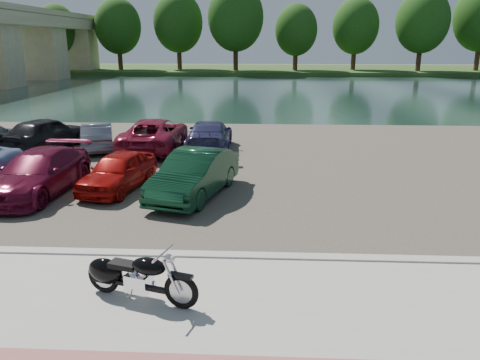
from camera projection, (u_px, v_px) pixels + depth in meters
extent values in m
plane|color=#595447|center=(191.00, 307.00, 8.69)|extent=(200.00, 200.00, 0.00)
cube|color=#A9A69F|center=(181.00, 337.00, 7.72)|extent=(60.00, 6.00, 0.10)
cube|color=#A9A69F|center=(204.00, 256.00, 10.59)|extent=(60.00, 0.30, 0.14)
cube|color=#433F36|center=(231.00, 161.00, 19.22)|extent=(60.00, 18.00, 0.04)
cube|color=#182B28|center=(251.00, 91.00, 47.00)|extent=(120.00, 40.00, 0.00)
cube|color=#244418|center=(256.00, 70.00, 77.56)|extent=(120.00, 24.00, 0.60)
cube|color=tan|center=(39.00, 51.00, 60.74)|extent=(6.00, 4.00, 7.20)
cube|color=tan|center=(75.00, 50.00, 72.23)|extent=(6.00, 4.00, 7.20)
cylinder|color=#3D2716|center=(59.00, 55.00, 71.20)|extent=(0.70, 0.70, 4.50)
ellipsoid|color=#143C10|center=(56.00, 30.00, 70.18)|extent=(6.30, 6.30, 7.56)
cylinder|color=#3D2716|center=(120.00, 53.00, 72.04)|extent=(0.70, 0.70, 4.95)
ellipsoid|color=#143C10|center=(118.00, 26.00, 70.92)|extent=(6.93, 6.93, 8.32)
cylinder|color=#3D2716|center=(179.00, 51.00, 72.88)|extent=(0.70, 0.70, 5.40)
ellipsoid|color=#143C10|center=(178.00, 22.00, 71.66)|extent=(7.56, 7.56, 9.07)
cylinder|color=#3D2716|center=(236.00, 50.00, 69.70)|extent=(0.70, 0.70, 5.85)
ellipsoid|color=#143C10|center=(236.00, 17.00, 68.37)|extent=(8.19, 8.19, 9.83)
cylinder|color=#3D2716|center=(295.00, 55.00, 70.80)|extent=(0.70, 0.70, 4.50)
ellipsoid|color=#143C10|center=(296.00, 30.00, 69.78)|extent=(6.30, 6.30, 7.56)
cylinder|color=#3D2716|center=(354.00, 53.00, 71.64)|extent=(0.70, 0.70, 4.95)
ellipsoid|color=#143C10|center=(356.00, 26.00, 70.51)|extent=(6.93, 6.93, 8.32)
cylinder|color=#3D2716|center=(419.00, 52.00, 68.46)|extent=(0.70, 0.70, 5.40)
ellipsoid|color=#143C10|center=(423.00, 21.00, 67.23)|extent=(7.56, 7.56, 9.07)
cylinder|color=#3D2716|center=(478.00, 50.00, 69.30)|extent=(0.70, 0.70, 5.85)
torus|color=black|center=(181.00, 291.00, 8.38)|extent=(0.69, 0.31, 0.68)
torus|color=black|center=(104.00, 276.00, 8.92)|extent=(0.69, 0.31, 0.68)
cylinder|color=#B2B2B7|center=(181.00, 291.00, 8.38)|extent=(0.46, 0.19, 0.46)
cylinder|color=#B2B2B7|center=(104.00, 276.00, 8.92)|extent=(0.46, 0.19, 0.46)
cylinder|color=silver|center=(171.00, 277.00, 8.24)|extent=(0.33, 0.14, 0.63)
cylinder|color=silver|center=(176.00, 272.00, 8.42)|extent=(0.33, 0.14, 0.63)
cylinder|color=silver|center=(163.00, 253.00, 8.29)|extent=(0.25, 0.73, 0.04)
sphere|color=silver|center=(168.00, 258.00, 8.28)|extent=(0.20, 0.20, 0.16)
sphere|color=silver|center=(172.00, 259.00, 8.25)|extent=(0.14, 0.14, 0.11)
cube|color=black|center=(181.00, 276.00, 8.29)|extent=(0.47, 0.27, 0.06)
cube|color=black|center=(141.00, 286.00, 8.66)|extent=(1.18, 0.45, 0.08)
cube|color=silver|center=(139.00, 283.00, 8.66)|extent=(0.52, 0.44, 0.34)
cylinder|color=silver|center=(143.00, 274.00, 8.57)|extent=(0.29, 0.24, 0.27)
cylinder|color=silver|center=(134.00, 272.00, 8.63)|extent=(0.29, 0.24, 0.27)
ellipsoid|color=black|center=(149.00, 266.00, 8.48)|extent=(0.76, 0.54, 0.32)
cube|color=black|center=(124.00, 265.00, 8.67)|extent=(0.61, 0.43, 0.10)
ellipsoid|color=black|center=(105.00, 271.00, 8.87)|extent=(0.79, 0.53, 0.50)
cube|color=black|center=(103.00, 274.00, 8.90)|extent=(0.44, 0.29, 0.30)
cylinder|color=silver|center=(130.00, 282.00, 8.94)|extent=(1.08, 0.41, 0.09)
cylinder|color=silver|center=(130.00, 278.00, 8.92)|extent=(1.08, 0.41, 0.09)
cylinder|color=#B2B2B7|center=(130.00, 297.00, 8.59)|extent=(0.06, 0.14, 0.22)
imported|color=maroon|center=(39.00, 173.00, 14.91)|extent=(2.22, 4.82, 1.36)
imported|color=#A20D0A|center=(118.00, 171.00, 15.36)|extent=(2.12, 3.83, 1.23)
imported|color=#0D331E|center=(195.00, 174.00, 14.65)|extent=(2.58, 4.57, 1.42)
imported|color=black|center=(46.00, 133.00, 21.05)|extent=(2.98, 4.68, 1.48)
imported|color=slate|center=(98.00, 136.00, 21.07)|extent=(2.36, 3.90, 1.22)
imported|color=maroon|center=(155.00, 134.00, 20.89)|extent=(2.40, 5.19, 1.44)
imported|color=navy|center=(209.00, 136.00, 20.82)|extent=(1.99, 4.69, 1.35)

